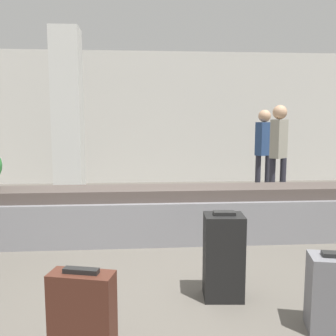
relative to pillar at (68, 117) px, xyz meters
The scene contains 9 objects.
ground_plane 4.61m from the pillar, 67.13° to the right, with size 18.00×18.00×0.00m, color #59544C.
back_wall 2.77m from the pillar, 52.65° to the left, with size 18.00×0.06×3.20m.
carousel 3.16m from the pillar, 54.47° to the right, with size 8.91×0.71×0.69m.
pillar is the anchor object (origin of this frame).
suitcase_0 5.51m from the pillar, 59.28° to the right, with size 0.42×0.34×0.60m.
suitcase_1 5.14m from the pillar, 78.91° to the right, with size 0.43×0.26×0.65m.
suitcase_2 4.67m from the pillar, 63.15° to the right, with size 0.36×0.30×0.77m.
traveler_0 3.86m from the pillar, ahead, with size 0.37×0.31×1.75m.
traveler_1 3.88m from the pillar, ahead, with size 0.36×0.34×1.81m.
Camera 1 is at (-0.36, -3.11, 1.54)m, focal length 40.00 mm.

